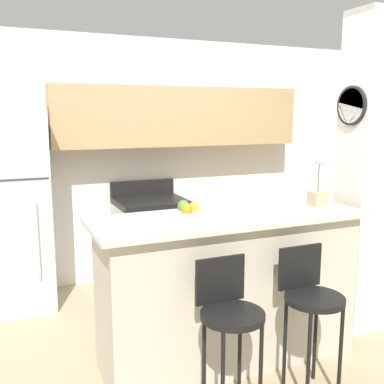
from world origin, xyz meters
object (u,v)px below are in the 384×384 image
at_px(fruit_bowl, 188,212).
at_px(bar_stool_right, 310,299).
at_px(stove_range, 152,242).
at_px(refrigerator, 6,212).
at_px(bar_stool_left, 229,315).
at_px(orchid_vase, 318,191).

bearing_deg(fruit_bowl, bar_stool_right, -42.77).
bearing_deg(stove_range, refrigerator, -179.74).
relative_size(bar_stool_left, fruit_bowl, 4.20).
height_order(stove_range, orchid_vase, orchid_vase).
bearing_deg(orchid_vase, stove_range, 117.90).
bearing_deg(stove_range, bar_stool_right, -80.73).
relative_size(bar_stool_right, orchid_vase, 2.47).
xyz_separation_m(stove_range, orchid_vase, (0.83, -1.56, 0.73)).
xyz_separation_m(bar_stool_right, orchid_vase, (0.48, 0.56, 0.57)).
xyz_separation_m(orchid_vase, fruit_bowl, (-1.08, -0.01, -0.07)).
relative_size(refrigerator, bar_stool_left, 1.93).
relative_size(refrigerator, bar_stool_right, 1.93).
bearing_deg(orchid_vase, bar_stool_right, -130.37).
distance_m(refrigerator, bar_stool_right, 2.74).
relative_size(stove_range, bar_stool_left, 1.14).
distance_m(bar_stool_left, fruit_bowl, 0.75).
bearing_deg(bar_stool_left, orchid_vase, 28.12).
xyz_separation_m(stove_range, fruit_bowl, (-0.25, -1.57, 0.66)).
bearing_deg(bar_stool_right, fruit_bowl, 137.23).
bearing_deg(refrigerator, orchid_vase, -35.36).
relative_size(refrigerator, fruit_bowl, 8.13).
bearing_deg(orchid_vase, refrigerator, 144.64).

